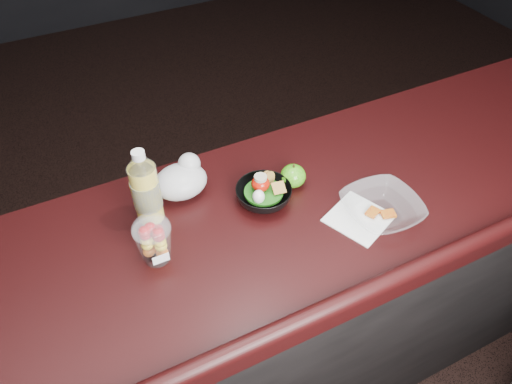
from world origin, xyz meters
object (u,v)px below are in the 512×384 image
lemonade_bottle (146,191)px  green_apple (293,176)px  fruit_cup (154,240)px  snack_bowl (263,194)px  takeout_bowl (381,209)px

lemonade_bottle → green_apple: size_ratio=3.00×
fruit_cup → snack_bowl: size_ratio=0.71×
lemonade_bottle → takeout_bowl: size_ratio=1.08×
green_apple → takeout_bowl: size_ratio=0.36×
snack_bowl → green_apple: bearing=11.6°
takeout_bowl → green_apple: bearing=125.8°
takeout_bowl → snack_bowl: bearing=143.8°
green_apple → snack_bowl: bearing=-168.4°
fruit_cup → takeout_bowl: fruit_cup is taller
lemonade_bottle → snack_bowl: lemonade_bottle is taller
fruit_cup → takeout_bowl: (0.64, -0.14, -0.05)m
snack_bowl → takeout_bowl: bearing=-36.2°
lemonade_bottle → fruit_cup: bearing=-102.0°
lemonade_bottle → green_apple: (0.44, -0.07, -0.07)m
lemonade_bottle → green_apple: 0.45m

